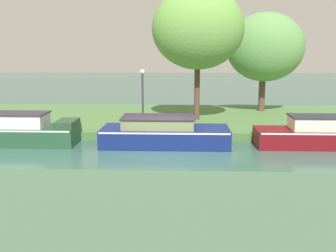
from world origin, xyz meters
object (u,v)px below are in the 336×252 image
(navy_barge, at_px, (164,133))
(willow_tree_left, at_px, (198,29))
(lamp_post, at_px, (143,91))
(mooring_post_far, at_px, (189,125))
(willow_tree_centre, at_px, (265,47))
(maroon_cruiser, at_px, (331,134))
(mooring_post_near, at_px, (31,123))
(forest_narrowboat, at_px, (17,131))

(navy_barge, height_order, willow_tree_left, willow_tree_left)
(lamp_post, bearing_deg, mooring_post_far, -20.01)
(willow_tree_centre, bearing_deg, maroon_cruiser, -78.48)
(maroon_cruiser, distance_m, mooring_post_near, 14.23)
(willow_tree_left, bearing_deg, maroon_cruiser, -36.27)
(maroon_cruiser, height_order, willow_tree_left, willow_tree_left)
(willow_tree_left, bearing_deg, lamp_post, -141.30)
(willow_tree_centre, distance_m, lamp_post, 9.35)
(maroon_cruiser, relative_size, willow_tree_left, 0.88)
(mooring_post_near, bearing_deg, lamp_post, 8.84)
(navy_barge, distance_m, forest_narrowboat, 6.86)
(navy_barge, relative_size, willow_tree_left, 0.80)
(mooring_post_near, bearing_deg, maroon_cruiser, -4.92)
(maroon_cruiser, bearing_deg, mooring_post_near, 175.08)
(willow_tree_left, relative_size, lamp_post, 2.45)
(mooring_post_near, bearing_deg, willow_tree_left, 20.54)
(willow_tree_centre, height_order, mooring_post_near, willow_tree_centre)
(forest_narrowboat, height_order, lamp_post, lamp_post)
(maroon_cruiser, height_order, willow_tree_centre, willow_tree_centre)
(willow_tree_centre, relative_size, lamp_post, 2.10)
(willow_tree_left, bearing_deg, mooring_post_far, -98.73)
(navy_barge, distance_m, mooring_post_near, 6.76)
(forest_narrowboat, height_order, willow_tree_centre, willow_tree_centre)
(willow_tree_left, distance_m, mooring_post_far, 5.68)
(forest_narrowboat, xyz_separation_m, mooring_post_near, (0.21, 1.22, 0.15))
(forest_narrowboat, distance_m, willow_tree_centre, 15.44)
(willow_tree_left, bearing_deg, navy_barge, -110.73)
(willow_tree_left, relative_size, mooring_post_near, 9.72)
(willow_tree_left, xyz_separation_m, lamp_post, (-2.81, -2.25, -3.18))
(willow_tree_left, distance_m, lamp_post, 4.81)
(willow_tree_centre, bearing_deg, mooring_post_far, -126.56)
(lamp_post, relative_size, mooring_post_far, 4.79)
(navy_barge, distance_m, willow_tree_left, 6.72)
(maroon_cruiser, height_order, lamp_post, lamp_post)
(navy_barge, xyz_separation_m, mooring_post_far, (1.16, 1.22, 0.14))
(maroon_cruiser, relative_size, mooring_post_far, 10.37)
(willow_tree_left, xyz_separation_m, mooring_post_far, (-0.48, -3.10, -4.73))
(navy_barge, distance_m, mooring_post_far, 1.69)
(navy_barge, xyz_separation_m, willow_tree_left, (1.64, 4.32, 4.87))
(forest_narrowboat, relative_size, willow_tree_centre, 0.91)
(lamp_post, bearing_deg, forest_narrowboat, -159.97)
(lamp_post, bearing_deg, willow_tree_centre, 38.24)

